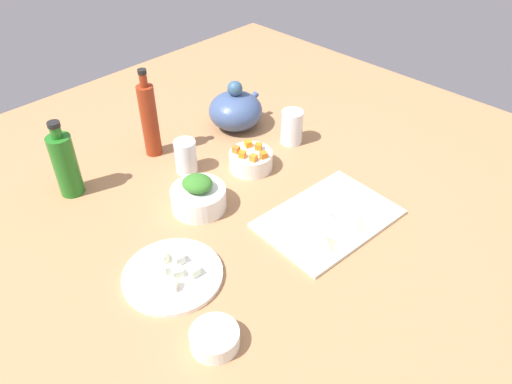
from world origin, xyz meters
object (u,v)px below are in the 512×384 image
at_px(cutting_board, 328,219).
at_px(plate_tofu, 173,275).
at_px(bowl_small_side, 215,338).
at_px(bottle_0, 65,164).
at_px(drinking_glass_1, 292,127).
at_px(bowl_greens, 199,198).
at_px(bottle_1, 149,119).
at_px(drinking_glass_0, 186,156).
at_px(bowl_carrots, 251,160).
at_px(teapot, 236,110).

height_order(cutting_board, plate_tofu, plate_tofu).
xyz_separation_m(bowl_small_side, bottle_0, (0.05, 0.63, 0.07)).
relative_size(bottle_0, drinking_glass_1, 2.05).
relative_size(cutting_board, bowl_greens, 2.40).
distance_m(cutting_board, bowl_greens, 0.33).
bearing_deg(bowl_greens, bottle_1, 76.45).
bearing_deg(bottle_1, bowl_greens, -103.55).
bearing_deg(bottle_0, drinking_glass_0, -27.34).
xyz_separation_m(bottle_1, drinking_glass_0, (0.01, -0.14, -0.07)).
bearing_deg(drinking_glass_1, bowl_carrots, -177.50).
bearing_deg(bowl_carrots, bottle_0, 147.41).
bearing_deg(bottle_0, bowl_carrots, -32.59).
xyz_separation_m(cutting_board, drinking_glass_1, (0.21, 0.31, 0.05)).
xyz_separation_m(plate_tofu, bowl_greens, (0.20, 0.14, 0.02)).
relative_size(plate_tofu, bottle_1, 0.84).
distance_m(cutting_board, teapot, 0.52).
distance_m(bottle_1, drinking_glass_0, 0.15).
bearing_deg(teapot, plate_tofu, -146.12).
height_order(bottle_0, drinking_glass_0, bottle_0).
relative_size(cutting_board, drinking_glass_1, 3.22).
relative_size(teapot, drinking_glass_0, 1.91).
relative_size(cutting_board, bowl_small_side, 3.48).
bearing_deg(drinking_glass_0, plate_tofu, -133.83).
xyz_separation_m(bottle_1, drinking_glass_1, (0.33, -0.25, -0.06)).
distance_m(cutting_board, drinking_glass_1, 0.37).
relative_size(bowl_small_side, teapot, 0.53).
bearing_deg(bowl_greens, drinking_glass_1, 5.21).
height_order(plate_tofu, bowl_small_side, bowl_small_side).
bearing_deg(drinking_glass_1, teapot, 106.78).
bearing_deg(bowl_small_side, bottle_1, 63.18).
distance_m(bowl_carrots, drinking_glass_1, 0.19).
bearing_deg(cutting_board, bottle_1, 102.58).
bearing_deg(bowl_small_side, cutting_board, 8.46).
relative_size(bowl_carrots, teapot, 0.67).
height_order(plate_tofu, bowl_carrots, bowl_carrots).
xyz_separation_m(bowl_small_side, teapot, (0.59, 0.56, 0.04)).
relative_size(plate_tofu, drinking_glass_1, 2.12).
height_order(teapot, bottle_0, bottle_0).
bearing_deg(bottle_1, drinking_glass_0, -85.17).
distance_m(bowl_carrots, drinking_glass_0, 0.18).
height_order(cutting_board, bottle_0, bottle_0).
bearing_deg(plate_tofu, bowl_small_side, -104.13).
distance_m(cutting_board, bottle_1, 0.58).
distance_m(bowl_greens, drinking_glass_0, 0.17).
bearing_deg(plate_tofu, cutting_board, -18.25).
relative_size(cutting_board, drinking_glass_0, 3.50).
distance_m(cutting_board, drinking_glass_0, 0.44).
xyz_separation_m(plate_tofu, bottle_0, (0.00, 0.43, 0.09)).
relative_size(cutting_board, bowl_carrots, 2.73).
height_order(bowl_small_side, bottle_0, bottle_0).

